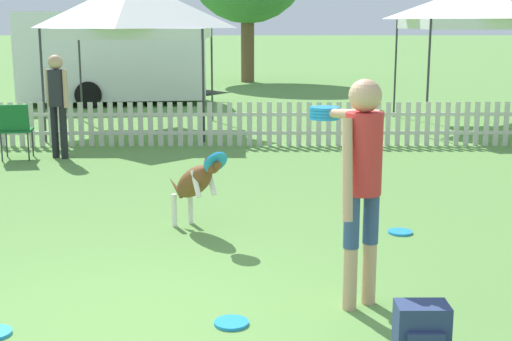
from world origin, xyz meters
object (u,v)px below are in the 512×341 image
object	(u,v)px
canopy_tent_secondary	(488,5)
leaping_dog	(196,181)
canopy_tent_main	(133,9)
equipment_trailer	(113,56)
folding_chair_blue_left	(15,126)
frisbee_near_dog	(400,232)
backpack_on_grass	(421,334)
frisbee_near_handler	(231,323)
handler_person	(359,163)
spectator_standing	(57,96)

from	to	relation	value
canopy_tent_secondary	leaping_dog	bearing A→B (deg)	-125.11
canopy_tent_main	equipment_trailer	bearing A→B (deg)	105.73
folding_chair_blue_left	canopy_tent_secondary	size ratio (longest dim) A/B	0.29
canopy_tent_main	equipment_trailer	world-z (taller)	canopy_tent_main
canopy_tent_secondary	equipment_trailer	bearing A→B (deg)	153.09
frisbee_near_dog	backpack_on_grass	bearing A→B (deg)	-99.17
folding_chair_blue_left	canopy_tent_secondary	distance (m)	9.58
folding_chair_blue_left	equipment_trailer	size ratio (longest dim) A/B	0.16
frisbee_near_dog	backpack_on_grass	size ratio (longest dim) A/B	0.63
frisbee_near_handler	folding_chair_blue_left	size ratio (longest dim) A/B	0.28
handler_person	frisbee_near_dog	bearing A→B (deg)	33.77
backpack_on_grass	canopy_tent_secondary	distance (m)	11.58
canopy_tent_main	spectator_standing	distance (m)	3.42
leaping_dog	folding_chair_blue_left	distance (m)	5.10
backpack_on_grass	handler_person	bearing A→B (deg)	105.32
folding_chair_blue_left	canopy_tent_main	world-z (taller)	canopy_tent_main
frisbee_near_dog	canopy_tent_main	xyz separation A→B (m)	(-3.86, 7.25, 2.40)
folding_chair_blue_left	spectator_standing	world-z (taller)	spectator_standing
frisbee_near_dog	handler_person	bearing A→B (deg)	-111.50
canopy_tent_secondary	spectator_standing	distance (m)	8.85
spectator_standing	canopy_tent_main	bearing A→B (deg)	-79.35
backpack_on_grass	canopy_tent_secondary	world-z (taller)	canopy_tent_secondary
handler_person	leaping_dog	world-z (taller)	handler_person
frisbee_near_handler	canopy_tent_secondary	distance (m)	11.54
leaping_dog	canopy_tent_main	world-z (taller)	canopy_tent_main
leaping_dog	folding_chair_blue_left	size ratio (longest dim) A/B	1.07
handler_person	folding_chair_blue_left	world-z (taller)	handler_person
backpack_on_grass	equipment_trailer	xyz separation A→B (m)	(-4.78, 15.05, 1.08)
backpack_on_grass	canopy_tent_secondary	bearing A→B (deg)	70.56
handler_person	canopy_tent_main	bearing A→B (deg)	74.13
handler_person	canopy_tent_secondary	distance (m)	10.61
folding_chair_blue_left	frisbee_near_handler	bearing A→B (deg)	111.58
frisbee_near_dog	backpack_on_grass	xyz separation A→B (m)	(-0.47, -2.88, 0.19)
handler_person	frisbee_near_handler	distance (m)	1.51
handler_person	leaping_dog	distance (m)	2.47
backpack_on_grass	folding_chair_blue_left	xyz separation A→B (m)	(-4.82, 6.97, 0.34)
leaping_dog	frisbee_near_dog	xyz separation A→B (m)	(2.12, -0.09, -0.53)
folding_chair_blue_left	leaping_dog	bearing A→B (deg)	120.49
folding_chair_blue_left	equipment_trailer	distance (m)	8.11
spectator_standing	handler_person	bearing A→B (deg)	147.47
backpack_on_grass	canopy_tent_main	distance (m)	10.92
frisbee_near_handler	backpack_on_grass	world-z (taller)	backpack_on_grass
frisbee_near_handler	backpack_on_grass	distance (m)	1.39
canopy_tent_main	frisbee_near_handler	bearing A→B (deg)	-77.21
handler_person	canopy_tent_secondary	xyz separation A→B (m)	(4.05, 9.70, 1.39)
canopy_tent_main	backpack_on_grass	bearing A→B (deg)	-71.49
spectator_standing	equipment_trailer	bearing A→B (deg)	-60.60
leaping_dog	canopy_tent_main	distance (m)	7.61
backpack_on_grass	canopy_tent_main	size ratio (longest dim) A/B	0.13
frisbee_near_dog	backpack_on_grass	world-z (taller)	backpack_on_grass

